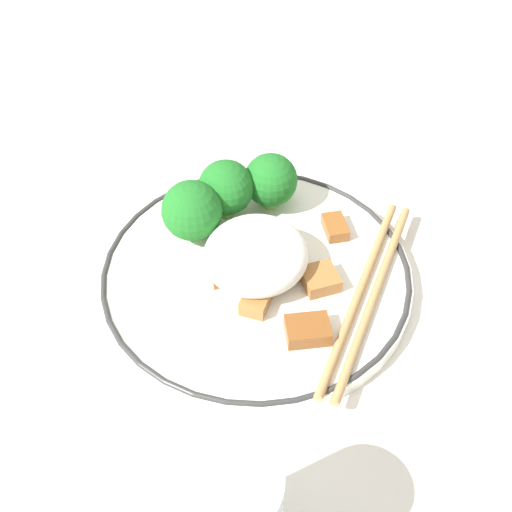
{
  "coord_description": "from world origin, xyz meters",
  "views": [
    {
      "loc": [
        -0.21,
        0.34,
        0.46
      ],
      "look_at": [
        0.0,
        0.0,
        0.03
      ],
      "focal_mm": 50.0,
      "sensor_mm": 36.0,
      "label": 1
    }
  ],
  "objects_px": {
    "broccoli_back_center": "(226,188)",
    "chopsticks": "(367,293)",
    "broccoli_back_right": "(192,211)",
    "plate": "(256,276)",
    "broccoli_back_left": "(271,180)"
  },
  "relations": [
    {
      "from": "plate",
      "to": "chopsticks",
      "type": "relative_size",
      "value": 1.22
    },
    {
      "from": "broccoli_back_right",
      "to": "chopsticks",
      "type": "relative_size",
      "value": 0.26
    },
    {
      "from": "broccoli_back_left",
      "to": "chopsticks",
      "type": "height_order",
      "value": "broccoli_back_left"
    },
    {
      "from": "plate",
      "to": "broccoli_back_left",
      "type": "distance_m",
      "value": 0.09
    },
    {
      "from": "broccoli_back_left",
      "to": "broccoli_back_right",
      "type": "relative_size",
      "value": 0.94
    },
    {
      "from": "chopsticks",
      "to": "plate",
      "type": "bearing_deg",
      "value": 15.61
    },
    {
      "from": "broccoli_back_center",
      "to": "chopsticks",
      "type": "height_order",
      "value": "broccoli_back_center"
    },
    {
      "from": "broccoli_back_right",
      "to": "chopsticks",
      "type": "bearing_deg",
      "value": -173.57
    },
    {
      "from": "broccoli_back_right",
      "to": "chopsticks",
      "type": "height_order",
      "value": "broccoli_back_right"
    },
    {
      "from": "broccoli_back_center",
      "to": "broccoli_back_right",
      "type": "xyz_separation_m",
      "value": [
        0.01,
        0.04,
        -0.0
      ]
    },
    {
      "from": "broccoli_back_left",
      "to": "broccoli_back_right",
      "type": "height_order",
      "value": "broccoli_back_right"
    },
    {
      "from": "broccoli_back_left",
      "to": "chopsticks",
      "type": "relative_size",
      "value": 0.25
    },
    {
      "from": "broccoli_back_center",
      "to": "chopsticks",
      "type": "bearing_deg",
      "value": 172.25
    },
    {
      "from": "broccoli_back_right",
      "to": "chopsticks",
      "type": "distance_m",
      "value": 0.16
    },
    {
      "from": "broccoli_back_center",
      "to": "broccoli_back_right",
      "type": "relative_size",
      "value": 1.0
    }
  ]
}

